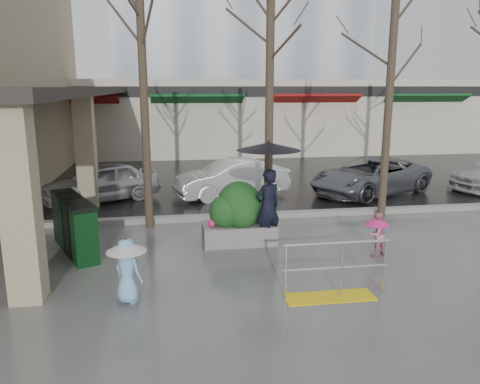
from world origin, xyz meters
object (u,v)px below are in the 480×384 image
object	(u,v)px
tree_west	(141,25)
tree_midwest	(270,21)
handrail	(333,277)
car_b	(232,178)
child_pink	(377,231)
tree_mideast	(393,39)
child_blue	(127,264)
news_boxes	(74,225)
woman	(268,182)
planter	(239,214)
car_a	(101,182)
car_c	(370,176)

from	to	relation	value
tree_west	tree_midwest	distance (m)	3.20
handrail	car_b	distance (m)	7.98
tree_west	child_pink	world-z (taller)	tree_west
tree_mideast	child_blue	size ratio (longest dim) A/B	5.69
news_boxes	handrail	bearing A→B (deg)	-56.37
woman	child_pink	xyz separation A→B (m)	(2.20, -1.06, -0.95)
planter	car_a	size ratio (longest dim) A/B	0.46
car_c	handrail	bearing A→B (deg)	-54.14
planter	news_boxes	xyz separation A→B (m)	(-3.73, -0.08, -0.09)
tree_mideast	car_a	distance (m)	9.69
tree_midwest	child_pink	world-z (taller)	tree_midwest
planter	car_b	size ratio (longest dim) A/B	0.45
news_boxes	tree_midwest	bearing A→B (deg)	-4.58
child_pink	car_b	size ratio (longest dim) A/B	0.26
child_pink	car_c	distance (m)	6.25
car_a	car_c	bearing A→B (deg)	62.36
tree_mideast	car_b	world-z (taller)	tree_mideast
child_blue	child_pink	bearing A→B (deg)	-124.69
handrail	child_blue	size ratio (longest dim) A/B	1.66
tree_midwest	planter	size ratio (longest dim) A/B	4.08
handrail	child_blue	xyz separation A→B (m)	(-3.54, 0.37, 0.31)
tree_mideast	child_blue	bearing A→B (deg)	-146.42
tree_west	planter	world-z (taller)	tree_west
tree_midwest	child_pink	bearing A→B (deg)	-58.44
child_blue	planter	xyz separation A→B (m)	(2.35, 2.81, 0.02)
tree_midwest	child_blue	bearing A→B (deg)	-127.32
car_b	car_c	bearing A→B (deg)	70.53
tree_west	planter	distance (m)	5.14
child_blue	car_a	world-z (taller)	car_a
handrail	planter	size ratio (longest dim) A/B	1.11
child_pink	car_a	xyz separation A→B (m)	(-6.64, 6.05, 0.07)
news_boxes	car_a	xyz separation A→B (m)	(-0.07, 4.82, 0.01)
tree_midwest	planter	bearing A→B (deg)	-122.45
car_a	car_c	world-z (taller)	same
tree_mideast	handrail	bearing A→B (deg)	-123.19
handrail	car_b	xyz separation A→B (m)	(-0.74, 7.95, 0.25)
child_pink	car_a	size ratio (longest dim) A/B	0.27
woman	child_pink	size ratio (longest dim) A/B	2.51
car_a	tree_mideast	bearing A→B (deg)	43.17
tree_midwest	child_pink	distance (m)	5.80
handrail	car_a	size ratio (longest dim) A/B	0.51
planter	car_b	bearing A→B (deg)	84.54
tree_mideast	child_pink	distance (m)	5.41
planter	car_a	bearing A→B (deg)	128.70
planter	car_b	xyz separation A→B (m)	(0.46, 4.77, -0.08)
tree_west	car_c	world-z (taller)	tree_west
news_boxes	tree_mideast	bearing A→B (deg)	-12.31
handrail	tree_mideast	world-z (taller)	tree_mideast
car_c	tree_west	bearing A→B (deg)	-95.31
planter	child_blue	bearing A→B (deg)	-129.88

